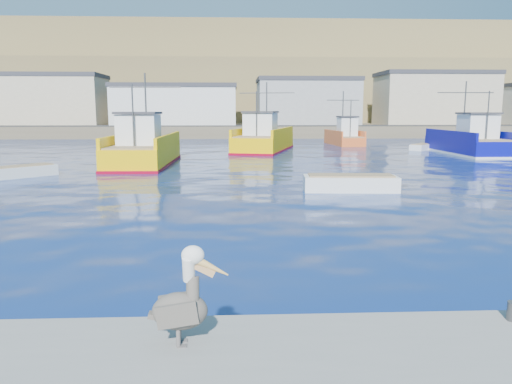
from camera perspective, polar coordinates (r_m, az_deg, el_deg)
ground at (r=11.36m, az=4.60°, el=-10.09°), size 260.00×260.00×0.00m
dock_bollards at (r=8.12m, az=12.08°, el=-13.48°), size 36.20×0.20×0.30m
far_shore at (r=119.95m, az=-2.00°, el=11.76°), size 200.00×81.00×24.00m
trawler_yellow_a at (r=35.93m, az=-12.72°, el=4.69°), size 5.08×11.18×6.49m
trawler_yellow_b at (r=47.45m, az=0.87°, el=5.99°), size 6.79×11.98×6.52m
trawler_blue at (r=47.74m, az=23.19°, el=5.22°), size 5.09×10.61×6.43m
boat_orange at (r=56.52m, az=10.11°, el=6.31°), size 3.71×7.28×5.92m
skiff_left at (r=31.66m, az=-25.21°, el=2.04°), size 3.57×3.59×0.82m
skiff_mid at (r=24.01m, az=10.73°, el=0.84°), size 4.48×1.84×0.95m
skiff_far at (r=51.04m, az=18.46°, el=4.85°), size 3.22×3.39×0.75m
pelican at (r=7.20m, az=-8.37°, el=-12.41°), size 1.16×0.49×1.43m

